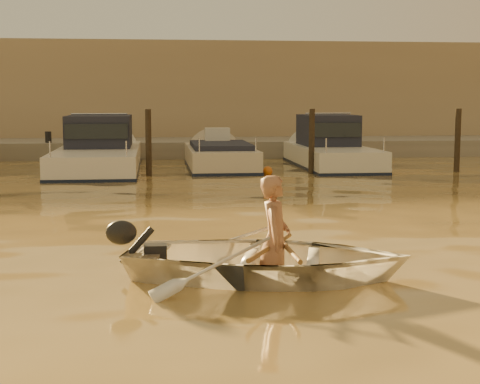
{
  "coord_description": "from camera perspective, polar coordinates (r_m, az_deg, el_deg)",
  "views": [
    {
      "loc": [
        -0.05,
        -8.44,
        2.32
      ],
      "look_at": [
        1.39,
        3.77,
        0.75
      ],
      "focal_mm": 55.0,
      "sensor_mm": 36.0,
      "label": 1
    }
  ],
  "objects": [
    {
      "name": "oar_starboard",
      "position": [
        9.51,
        2.42,
        -4.26
      ],
      "size": [
        0.9,
        1.95,
        0.13
      ],
      "primitive_type": "cylinder",
      "rotation": [
        1.54,
        0.0,
        -0.41
      ],
      "color": "brown",
      "rests_on": "dinghy"
    },
    {
      "name": "fender_d",
      "position": [
        22.53,
        2.16,
        1.62
      ],
      "size": [
        0.3,
        0.3,
        0.3
      ],
      "primitive_type": "sphere",
      "color": "#D26418",
      "rests_on": "ground_plane"
    },
    {
      "name": "oar_port",
      "position": [
        9.5,
        3.63,
        -4.28
      ],
      "size": [
        0.12,
        2.1,
        0.13
      ],
      "primitive_type": "cylinder",
      "rotation": [
        1.54,
        0.0,
        -0.03
      ],
      "color": "brown",
      "rests_on": "dinghy"
    },
    {
      "name": "piling_4",
      "position": [
        24.25,
        16.52,
        3.63
      ],
      "size": [
        0.18,
        0.18,
        2.2
      ],
      "primitive_type": "cylinder",
      "color": "#2D2319",
      "rests_on": "ground_plane"
    },
    {
      "name": "fender_c",
      "position": [
        21.04,
        -14.27,
        1.0
      ],
      "size": [
        0.3,
        0.3,
        0.3
      ],
      "primitive_type": "sphere",
      "color": "silver",
      "rests_on": "ground_plane"
    },
    {
      "name": "person",
      "position": [
        9.49,
        2.73,
        -3.65
      ],
      "size": [
        0.53,
        0.68,
        1.65
      ],
      "primitive_type": "imported",
      "rotation": [
        0.0,
        0.0,
        1.33
      ],
      "color": "#98654C",
      "rests_on": "dinghy"
    },
    {
      "name": "waterfront_building",
      "position": [
        35.44,
        -6.7,
        7.37
      ],
      "size": [
        46.0,
        7.0,
        4.8
      ],
      "primitive_type": "cube",
      "color": "#9E8466",
      "rests_on": "quay"
    },
    {
      "name": "moored_boat_4",
      "position": [
        25.23,
        7.12,
        3.38
      ],
      "size": [
        2.23,
        6.89,
        1.75
      ],
      "primitive_type": null,
      "color": "silver",
      "rests_on": "ground_plane"
    },
    {
      "name": "piling_2",
      "position": [
        22.29,
        -7.11,
        3.58
      ],
      "size": [
        0.18,
        0.18,
        2.2
      ],
      "primitive_type": "cylinder",
      "color": "#2D2319",
      "rests_on": "ground_plane"
    },
    {
      "name": "piling_3",
      "position": [
        22.81,
        5.58,
        3.68
      ],
      "size": [
        0.18,
        0.18,
        2.2
      ],
      "primitive_type": "cylinder",
      "color": "#2D2319",
      "rests_on": "ground_plane"
    },
    {
      "name": "outboard_motor",
      "position": [
        9.78,
        -6.7,
        -4.82
      ],
      "size": [
        0.97,
        0.6,
        0.7
      ],
      "primitive_type": null,
      "rotation": [
        0.0,
        0.0,
        -0.24
      ],
      "color": "black",
      "rests_on": "dinghy"
    },
    {
      "name": "moored_boat_2",
      "position": [
        24.57,
        -10.93,
        3.2
      ],
      "size": [
        2.61,
        8.62,
        1.75
      ],
      "primitive_type": null,
      "color": "white",
      "rests_on": "ground_plane"
    },
    {
      "name": "quay",
      "position": [
        30.02,
        -6.62,
        3.09
      ],
      "size": [
        52.0,
        4.0,
        1.0
      ],
      "primitive_type": "cube",
      "color": "gray",
      "rests_on": "ground_plane"
    },
    {
      "name": "dinghy",
      "position": [
        9.55,
        2.12,
        -5.2
      ],
      "size": [
        4.17,
        3.41,
        0.76
      ],
      "primitive_type": "imported",
      "rotation": [
        0.0,
        0.0,
        1.33
      ],
      "color": "silver",
      "rests_on": "ground_plane"
    },
    {
      "name": "moored_boat_3",
      "position": [
        24.63,
        -1.56,
        2.4
      ],
      "size": [
        2.13,
        6.12,
        0.95
      ],
      "primitive_type": null,
      "color": "beige",
      "rests_on": "ground_plane"
    },
    {
      "name": "ground_plane",
      "position": [
        8.76,
        -6.2,
        -8.14
      ],
      "size": [
        160.0,
        160.0,
        0.0
      ],
      "primitive_type": "plane",
      "color": "olive",
      "rests_on": "ground"
    },
    {
      "name": "fender_e",
      "position": [
        23.26,
        11.36,
        1.66
      ],
      "size": [
        0.3,
        0.3,
        0.3
      ],
      "primitive_type": "sphere",
      "color": "silver",
      "rests_on": "ground_plane"
    }
  ]
}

